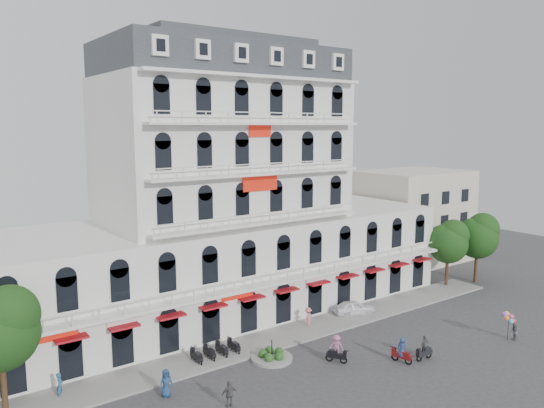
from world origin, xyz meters
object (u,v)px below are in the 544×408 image
(rider_northeast, at_px, (424,348))
(balloon_vendor, at_px, (512,325))
(parked_car, at_px, (354,307))
(rider_east, at_px, (402,350))
(rider_center, at_px, (337,348))

(rider_northeast, distance_m, balloon_vendor, 9.12)
(parked_car, distance_m, balloon_vendor, 13.72)
(rider_east, relative_size, rider_northeast, 1.01)
(rider_northeast, xyz_separation_m, rider_center, (-5.82, 3.58, 0.22))
(rider_center, bearing_deg, rider_northeast, 24.32)
(rider_northeast, height_order, balloon_vendor, balloon_vendor)
(parked_car, height_order, rider_northeast, rider_northeast)
(parked_car, distance_m, rider_east, 10.63)
(rider_northeast, bearing_deg, balloon_vendor, 170.28)
(parked_car, height_order, rider_center, rider_center)
(parked_car, xyz_separation_m, balloon_vendor, (6.28, -12.18, 0.65))
(rider_east, height_order, rider_northeast, rider_east)
(parked_car, distance_m, rider_northeast, 10.67)
(rider_northeast, relative_size, rider_center, 0.90)
(rider_east, xyz_separation_m, rider_northeast, (1.80, -0.68, -0.03))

